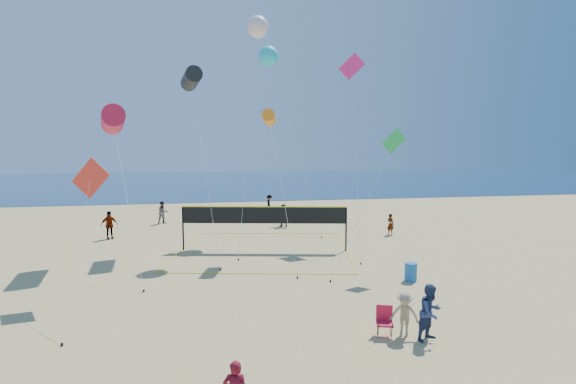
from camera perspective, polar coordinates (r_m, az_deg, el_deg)
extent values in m
plane|color=tan|center=(13.41, 2.48, -22.73)|extent=(120.00, 120.00, 0.00)
cube|color=navy|center=(73.77, -7.88, 1.28)|extent=(140.00, 50.00, 0.03)
imported|color=navy|center=(16.00, 17.66, -14.35)|extent=(1.13, 1.03, 1.88)
imported|color=tan|center=(16.10, 14.58, -14.80)|extent=(1.14, 0.98, 1.52)
imported|color=gray|center=(32.58, -21.77, -3.92)|extent=(1.20, 0.88, 1.89)
imported|color=gray|center=(34.66, -0.59, -2.99)|extent=(1.61, 1.36, 1.74)
imported|color=gray|center=(32.40, 12.88, -4.02)|extent=(0.59, 0.66, 1.51)
imported|color=gray|center=(37.22, -15.61, -2.54)|extent=(1.06, 0.95, 1.79)
imported|color=gray|center=(42.01, -2.38, -1.45)|extent=(0.67, 1.07, 1.58)
cube|color=red|center=(16.02, 12.17, -16.05)|extent=(0.67, 0.64, 0.06)
cube|color=red|center=(16.11, 12.13, -14.77)|extent=(0.54, 0.21, 0.55)
cylinder|color=black|center=(15.90, 11.39, -16.99)|extent=(0.10, 0.27, 0.71)
cylinder|color=black|center=(16.26, 11.29, -16.43)|extent=(0.10, 0.27, 0.71)
cylinder|color=black|center=(15.94, 13.04, -16.97)|extent=(0.10, 0.27, 0.71)
cylinder|color=black|center=(16.30, 12.89, -16.42)|extent=(0.10, 0.27, 0.71)
cylinder|color=#1B60AF|center=(22.21, 15.32, -9.76)|extent=(0.75, 0.75, 0.86)
cylinder|color=black|center=(27.92, -13.19, -4.53)|extent=(0.10, 0.10, 2.62)
cylinder|color=black|center=(27.22, 7.38, -4.70)|extent=(0.10, 0.10, 2.62)
cube|color=black|center=(26.98, -3.05, -2.98)|extent=(9.66, 1.90, 0.98)
cube|color=yellow|center=(26.90, -3.05, -1.88)|extent=(9.66, 1.91, 0.06)
cube|color=yellow|center=(22.68, -3.93, -10.31)|extent=(9.86, 1.97, 0.02)
cube|color=yellow|center=(32.20, -2.38, -5.28)|extent=(9.86, 1.97, 0.02)
cylinder|color=red|center=(26.84, -21.36, 8.53)|extent=(1.86, 3.12, 1.59)
cylinder|color=silver|center=(23.55, -19.83, -0.41)|extent=(2.30, 6.54, 7.68)
cylinder|color=black|center=(21.02, -17.84, -11.86)|extent=(0.08, 0.08, 0.10)
cylinder|color=black|center=(29.65, -12.18, 13.88)|extent=(1.49, 2.63, 1.35)
cylinder|color=silver|center=(25.97, -10.58, 3.49)|extent=(1.48, 6.88, 10.42)
cylinder|color=black|center=(23.43, -8.59, -9.72)|extent=(0.08, 0.08, 0.10)
cylinder|color=orange|center=(26.32, -2.41, 9.43)|extent=(1.07, 1.86, 0.96)
cylinder|color=silver|center=(23.72, -0.77, 0.25)|extent=(0.62, 5.56, 7.88)
cylinder|color=black|center=(21.89, 1.22, -10.81)|extent=(0.08, 0.08, 0.10)
cube|color=red|center=(20.64, -23.78, 1.62)|extent=(1.70, 0.70, 1.80)
cylinder|color=silver|center=(18.50, -25.10, -6.71)|extent=(0.18, 5.18, 4.96)
cylinder|color=black|center=(16.86, -26.78, -16.91)|extent=(0.08, 0.08, 0.10)
cube|color=green|center=(23.54, 13.30, 6.30)|extent=(1.35, 0.21, 1.33)
cylinder|color=silver|center=(22.18, 9.56, -2.05)|extent=(3.81, 1.97, 6.51)
cylinder|color=black|center=(21.44, 5.40, -11.21)|extent=(0.08, 0.08, 0.10)
cube|color=#E92485|center=(31.64, 8.11, 15.51)|extent=(1.75, 0.50, 1.78)
cylinder|color=silver|center=(27.48, 8.60, 4.83)|extent=(1.72, 7.39, 11.52)
cylinder|color=black|center=(24.57, 9.22, -8.97)|extent=(0.08, 0.08, 0.10)
sphere|color=silver|center=(30.23, -3.88, 20.20)|extent=(1.57, 1.57, 1.37)
cylinder|color=silver|center=(26.86, -5.02, 7.17)|extent=(1.70, 4.88, 13.70)
cylinder|color=black|center=(25.22, -6.32, -8.52)|extent=(0.08, 0.08, 0.10)
sphere|color=#23C9E7|center=(33.41, -2.49, 16.86)|extent=(1.43, 1.43, 1.43)
cylinder|color=silver|center=(31.46, 0.85, 6.03)|extent=(3.19, 3.36, 12.55)
cylinder|color=black|center=(30.86, 4.32, -5.73)|extent=(0.08, 0.08, 0.10)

